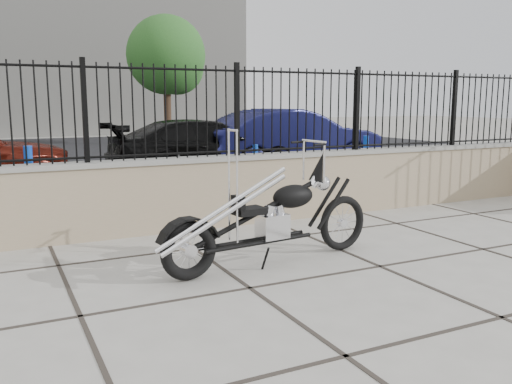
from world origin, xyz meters
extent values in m
plane|color=#99968E|center=(0.00, 0.00, 0.00)|extent=(90.00, 90.00, 0.00)
plane|color=black|center=(0.00, 12.50, 0.00)|extent=(30.00, 30.00, 0.00)
cube|color=gray|center=(0.00, 2.50, 0.48)|extent=(14.00, 0.36, 0.96)
cube|color=black|center=(0.00, 2.50, 1.56)|extent=(14.00, 0.08, 1.20)
cube|color=beige|center=(0.00, 26.50, 4.00)|extent=(22.00, 6.00, 8.00)
imported|color=black|center=(2.35, 7.24, 0.65)|extent=(4.50, 1.92, 1.29)
imported|color=#10113A|center=(4.54, 7.22, 0.76)|extent=(4.62, 1.66, 1.52)
cylinder|color=blue|center=(-1.56, 4.38, 0.52)|extent=(0.14, 0.14, 1.04)
cylinder|color=#0D2BCC|center=(2.62, 5.25, 0.43)|extent=(0.13, 0.13, 0.86)
cylinder|color=blue|center=(5.32, 5.26, 0.48)|extent=(0.13, 0.13, 0.95)
cylinder|color=#382619|center=(4.31, 16.56, 1.43)|extent=(0.29, 0.29, 2.86)
sphere|color=#3C6526|center=(4.31, 16.56, 3.62)|extent=(3.05, 3.05, 3.05)
camera|label=1|loc=(-2.04, -4.29, 1.70)|focal=38.00mm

